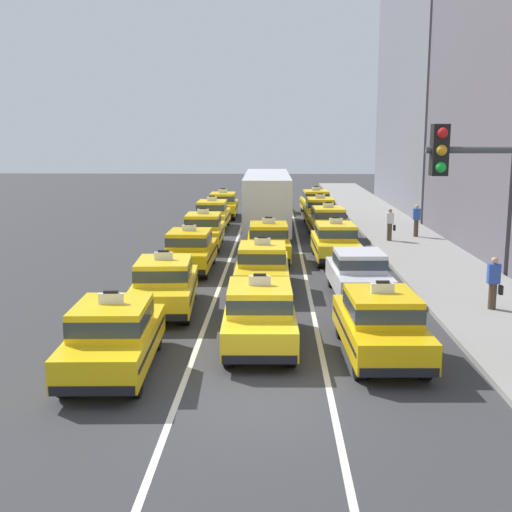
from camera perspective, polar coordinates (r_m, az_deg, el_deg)
The scene contains 24 objects.
ground_plane at distance 13.81m, azimuth -0.16°, elevation -12.58°, with size 160.00×160.00×0.00m, color #353538.
lane_stripe_left_center at distance 33.20m, azimuth -1.78°, elevation 1.14°, with size 0.14×80.00×0.01m, color silver.
lane_stripe_center_right at distance 33.16m, azimuth 3.75°, elevation 1.11°, with size 0.14×80.00×0.01m, color silver.
sidewalk_curb at distance 29.01m, azimuth 15.22°, elevation -0.46°, with size 4.00×90.00×0.15m, color gray.
taxi_left_nearest at distance 15.48m, azimuth -12.35°, elevation -6.78°, with size 2.00×4.63×1.96m.
taxi_left_second at distance 20.41m, azimuth -7.99°, elevation -2.43°, with size 2.09×4.66×1.96m.
taxi_left_third at distance 26.34m, azimuth -5.79°, elevation 0.55°, with size 1.82×4.56×1.96m.
taxi_left_fourth at distance 31.91m, azimuth -4.61°, elevation 2.32°, with size 1.91×4.60×1.96m.
taxi_left_fifth at distance 38.18m, azimuth -3.84°, elevation 3.68°, with size 1.85×4.57×1.96m.
taxi_left_sixth at distance 43.38m, azimuth -2.89°, elevation 4.51°, with size 1.87×4.58×1.96m.
taxi_center_nearest at distance 16.88m, azimuth 0.32°, elevation -5.07°, with size 1.92×4.60×1.96m.
taxi_center_second at distance 22.91m, azimuth 0.56°, elevation -0.90°, with size 1.83×4.56×1.96m.
taxi_center_third at distance 28.30m, azimuth 1.10°, elevation 1.30°, with size 1.92×4.60×1.96m.
bus_center_fourth at distance 37.73m, azimuth 0.97°, elevation 5.06°, with size 2.66×11.23×3.22m.
sedan_center_fifth at distance 46.58m, azimuth 1.40°, elevation 4.90°, with size 1.80×4.32×1.58m.
taxi_right_nearest at distance 16.38m, azimuth 10.81°, elevation -5.75°, with size 1.96×4.61×1.96m.
sedan_right_second at distance 22.32m, azimuth 8.95°, elevation -1.42°, with size 1.90×4.36×1.58m.
taxi_right_third at distance 28.51m, azimuth 6.93°, elevation 1.29°, with size 1.88×4.58×1.96m.
taxi_right_fourth at distance 34.79m, azimuth 6.29°, elevation 2.97°, with size 1.95×4.61×1.96m.
taxi_right_fifth at distance 39.84m, azimuth 5.59°, elevation 3.94°, with size 1.87×4.58×1.96m.
taxi_right_sixth at distance 45.37m, azimuth 5.23°, elevation 4.75°, with size 2.03×4.64×1.96m.
pedestrian_near_crosswalk at distance 33.63m, azimuth 11.62°, elevation 2.70°, with size 0.47×0.24×1.62m.
pedestrian_trailing at distance 35.26m, azimuth 13.83°, elevation 3.04°, with size 0.36×0.24×1.69m.
pedestrian_far_corner at distance 21.23m, azimuth 20.04°, elevation -2.24°, with size 0.47×0.24×1.62m.
Camera 1 is at (0.42, -12.69, 5.42)m, focal length 45.80 mm.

